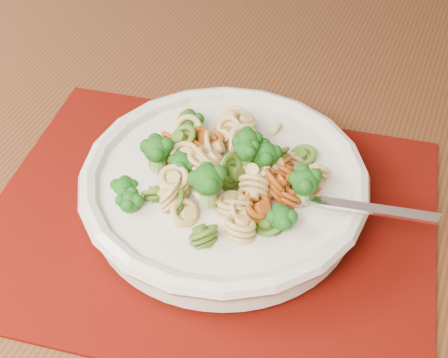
{
  "coord_description": "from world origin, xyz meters",
  "views": [
    {
      "loc": [
        0.67,
        0.07,
        1.22
      ],
      "look_at": [
        0.66,
        0.5,
        0.8
      ],
      "focal_mm": 50.0,
      "sensor_mm": 36.0,
      "label": 1
    }
  ],
  "objects": [
    {
      "name": "fork",
      "position": [
        0.73,
        0.47,
        0.8
      ],
      "size": [
        0.17,
        0.12,
        0.08
      ],
      "primitive_type": null,
      "rotation": [
        0.0,
        -0.35,
        -0.56
      ],
      "color": "silver",
      "rests_on": "pasta_bowl"
    },
    {
      "name": "placemat",
      "position": [
        0.65,
        0.48,
        0.76
      ],
      "size": [
        0.5,
        0.43,
        0.0
      ],
      "primitive_type": "cube",
      "rotation": [
        0.0,
        0.0,
        -0.24
      ],
      "color": "#4C0403",
      "rests_on": "dining_table"
    },
    {
      "name": "dining_table",
      "position": [
        0.63,
        0.62,
        0.65
      ],
      "size": [
        1.57,
        1.31,
        0.76
      ],
      "rotation": [
        0.0,
        0.0,
        -0.39
      ],
      "color": "#4F2D16",
      "rests_on": "ground"
    },
    {
      "name": "pasta_broccoli_heap",
      "position": [
        0.66,
        0.5,
        0.81
      ],
      "size": [
        0.24,
        0.24,
        0.06
      ],
      "primitive_type": null,
      "color": "tan",
      "rests_on": "pasta_bowl"
    },
    {
      "name": "pasta_bowl",
      "position": [
        0.66,
        0.5,
        0.79
      ],
      "size": [
        0.28,
        0.28,
        0.05
      ],
      "color": "beige",
      "rests_on": "placemat"
    }
  ]
}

